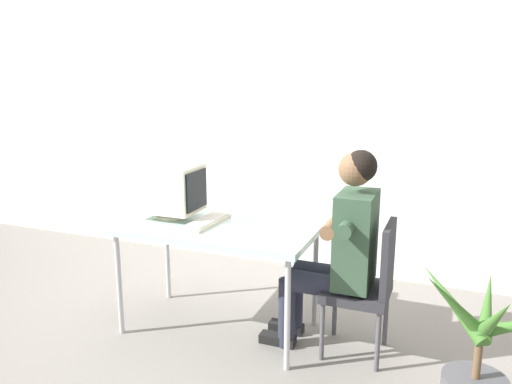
# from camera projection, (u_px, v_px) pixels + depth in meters

# --- Properties ---
(ground_plane) EXTENTS (12.00, 12.00, 0.00)m
(ground_plane) POSITION_uv_depth(u_px,v_px,m) (220.00, 328.00, 3.61)
(ground_plane) COLOR gray
(wall_back) EXTENTS (8.00, 0.10, 3.00)m
(wall_back) POSITION_uv_depth(u_px,v_px,m) (319.00, 103.00, 4.42)
(wall_back) COLOR silver
(wall_back) RESTS_ON ground_plane
(desk) EXTENTS (1.32, 0.74, 0.76)m
(desk) POSITION_uv_depth(u_px,v_px,m) (218.00, 232.00, 3.44)
(desk) COLOR #B7B7BC
(desk) RESTS_ON ground_plane
(crt_monitor) EXTENTS (0.42, 0.33, 0.38)m
(crt_monitor) POSITION_uv_depth(u_px,v_px,m) (170.00, 188.00, 3.56)
(crt_monitor) COLOR beige
(crt_monitor) RESTS_ON desk
(keyboard) EXTENTS (0.17, 0.44, 0.03)m
(keyboard) POSITION_uv_depth(u_px,v_px,m) (207.00, 222.00, 3.44)
(keyboard) COLOR beige
(keyboard) RESTS_ON desk
(office_chair) EXTENTS (0.40, 0.40, 0.88)m
(office_chair) POSITION_uv_depth(u_px,v_px,m) (367.00, 283.00, 3.17)
(office_chair) COLOR #4C4C51
(office_chair) RESTS_ON ground_plane
(person_seated) EXTENTS (0.70, 0.56, 1.31)m
(person_seated) POSITION_uv_depth(u_px,v_px,m) (340.00, 245.00, 3.19)
(person_seated) COLOR #334C38
(person_seated) RESTS_ON ground_plane
(potted_plant) EXTENTS (0.75, 0.75, 0.87)m
(potted_plant) POSITION_uv_depth(u_px,v_px,m) (476.00, 371.00, 2.54)
(potted_plant) COLOR #4C4C51
(potted_plant) RESTS_ON ground_plane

